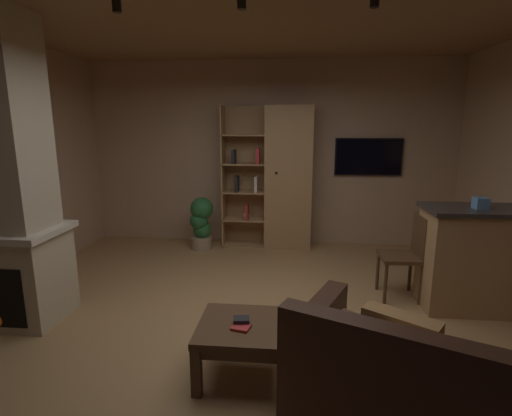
% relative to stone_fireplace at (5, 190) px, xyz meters
% --- Properties ---
extents(floor, '(5.63, 5.48, 0.02)m').
position_rel_stone_fireplace_xyz_m(floor, '(2.26, 0.06, -1.28)').
color(floor, '#A37A4C').
rests_on(floor, ground).
extents(wall_back, '(5.75, 0.06, 2.82)m').
position_rel_stone_fireplace_xyz_m(wall_back, '(2.26, 2.83, 0.14)').
color(wall_back, tan).
rests_on(wall_back, ground).
extents(ceiling, '(5.63, 5.48, 0.02)m').
position_rel_stone_fireplace_xyz_m(ceiling, '(2.26, 0.06, 1.55)').
color(ceiling, '#8E6B47').
extents(window_pane_back, '(0.63, 0.01, 0.95)m').
position_rel_stone_fireplace_xyz_m(window_pane_back, '(2.01, 2.80, -0.01)').
color(window_pane_back, white).
extents(stone_fireplace, '(0.92, 0.74, 2.82)m').
position_rel_stone_fireplace_xyz_m(stone_fireplace, '(0.00, 0.00, 0.00)').
color(stone_fireplace, '#BCAD8E').
rests_on(stone_fireplace, ground).
extents(bookshelf_cabinet, '(1.35, 0.41, 2.13)m').
position_rel_stone_fireplace_xyz_m(bookshelf_cabinet, '(2.46, 2.56, -0.21)').
color(bookshelf_cabinet, '#A87F51').
rests_on(bookshelf_cabinet, ground).
extents(kitchen_bar_counter, '(1.37, 0.60, 1.06)m').
position_rel_stone_fireplace_xyz_m(kitchen_bar_counter, '(4.63, 0.64, -0.74)').
color(kitchen_bar_counter, '#A87F51').
rests_on(kitchen_bar_counter, ground).
extents(tissue_box, '(0.12, 0.12, 0.11)m').
position_rel_stone_fireplace_xyz_m(tissue_box, '(4.44, 0.60, -0.16)').
color(tissue_box, '#598CBF').
rests_on(tissue_box, kitchen_bar_counter).
extents(leather_couch, '(1.77, 1.45, 0.84)m').
position_rel_stone_fireplace_xyz_m(leather_couch, '(3.40, -1.15, -0.97)').
color(leather_couch, '#382116').
rests_on(leather_couch, ground).
extents(coffee_table, '(0.68, 0.62, 0.41)m').
position_rel_stone_fireplace_xyz_m(coffee_table, '(2.29, -0.66, -0.94)').
color(coffee_table, '#4C331E').
rests_on(coffee_table, ground).
extents(table_book_0, '(0.15, 0.13, 0.02)m').
position_rel_stone_fireplace_xyz_m(table_book_0, '(2.27, -0.74, -0.85)').
color(table_book_0, '#B22D2D').
rests_on(table_book_0, coffee_table).
extents(table_book_1, '(0.13, 0.10, 0.03)m').
position_rel_stone_fireplace_xyz_m(table_book_1, '(2.26, -0.67, -0.82)').
color(table_book_1, black).
rests_on(table_book_1, coffee_table).
extents(dining_chair, '(0.43, 0.43, 0.92)m').
position_rel_stone_fireplace_xyz_m(dining_chair, '(3.87, 0.84, -0.74)').
color(dining_chair, '#4C331E').
rests_on(dining_chair, ground).
extents(potted_floor_plant, '(0.35, 0.34, 0.80)m').
position_rel_stone_fireplace_xyz_m(potted_floor_plant, '(1.26, 2.31, -0.85)').
color(potted_floor_plant, '#9E896B').
rests_on(potted_floor_plant, ground).
extents(wall_mounted_tv, '(1.00, 0.06, 0.56)m').
position_rel_stone_fireplace_xyz_m(wall_mounted_tv, '(3.75, 2.77, 0.11)').
color(wall_mounted_tv, black).
extents(track_light_spot_1, '(0.07, 0.07, 0.09)m').
position_rel_stone_fireplace_xyz_m(track_light_spot_1, '(1.25, -0.15, 1.47)').
color(track_light_spot_1, black).
extents(track_light_spot_2, '(0.07, 0.07, 0.09)m').
position_rel_stone_fireplace_xyz_m(track_light_spot_2, '(2.21, -0.14, 1.47)').
color(track_light_spot_2, black).
extents(track_light_spot_3, '(0.07, 0.07, 0.09)m').
position_rel_stone_fireplace_xyz_m(track_light_spot_3, '(3.19, -0.09, 1.47)').
color(track_light_spot_3, black).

